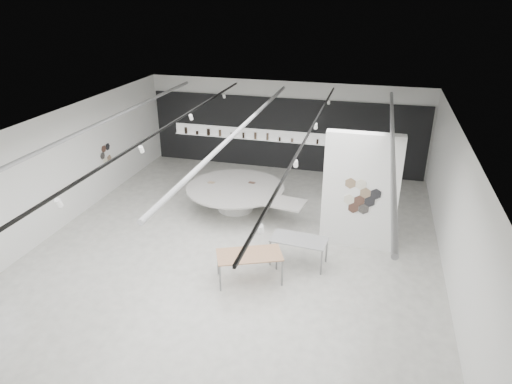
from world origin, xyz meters
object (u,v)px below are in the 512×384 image
(display_island, at_px, (237,195))
(partition_column, at_px, (360,192))
(sample_table_stone, at_px, (299,241))
(kitchen_counter, at_px, (357,169))
(sample_table_wood, at_px, (249,256))

(display_island, bearing_deg, partition_column, -9.53)
(sample_table_stone, distance_m, kitchen_counter, 7.13)
(display_island, relative_size, sample_table_wood, 2.40)
(partition_column, relative_size, sample_table_stone, 2.21)
(kitchen_counter, bearing_deg, sample_table_wood, -109.97)
(display_island, height_order, sample_table_stone, display_island)
(partition_column, distance_m, kitchen_counter, 5.70)
(display_island, xyz_separation_m, kitchen_counter, (3.96, 4.12, -0.14))
(partition_column, distance_m, sample_table_wood, 3.90)
(sample_table_wood, xyz_separation_m, sample_table_stone, (1.14, 1.15, -0.01))
(partition_column, bearing_deg, kitchen_counter, 93.07)
(sample_table_stone, height_order, kitchen_counter, kitchen_counter)
(display_island, height_order, sample_table_wood, display_island)
(display_island, xyz_separation_m, sample_table_wood, (1.60, -4.05, 0.18))
(display_island, bearing_deg, sample_table_stone, -37.99)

